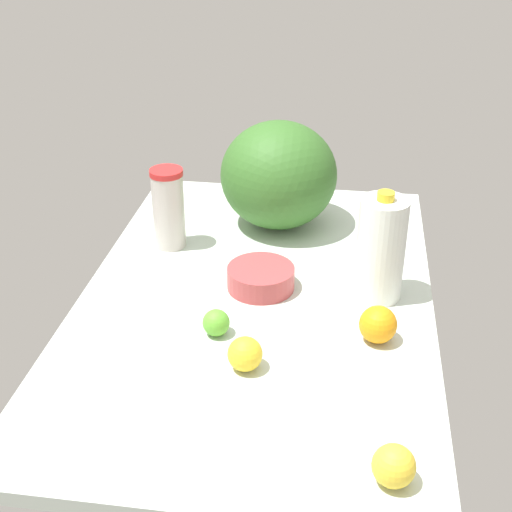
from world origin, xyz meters
The scene contains 9 objects.
countertop centered at (0.00, 0.00, 1.50)cm, with size 120.00×76.00×3.00cm, color silver.
milk_jug centered at (-4.07, 25.96, 14.50)cm, with size 10.27×10.27×24.56cm.
tumbler_cup centered at (-20.36, -24.18, 13.02)cm, with size 7.90×7.90×19.96cm.
mixing_bowl centered at (-3.66, 0.54, 5.51)cm, with size 14.91×14.91×5.02cm, color #AE4245.
watermelon centered at (-36.04, 0.60, 16.62)cm, with size 29.43×29.43×27.25cm, color #366928.
lime_loose centered at (15.21, -5.82, 5.74)cm, with size 5.48×5.48×5.48cm, color #5DB032.
orange_near_front centered at (12.76, 25.93, 6.75)cm, with size 7.49×7.49×7.49cm, color orange.
lemon_far_back centered at (49.62, 28.08, 6.38)cm, with size 6.75×6.75×6.75cm, color yellow.
lemon_by_jug centered at (25.23, 1.58, 6.30)cm, with size 6.59×6.59×6.59cm, color yellow.
Camera 1 is at (129.99, 18.70, 85.96)cm, focal length 50.00 mm.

